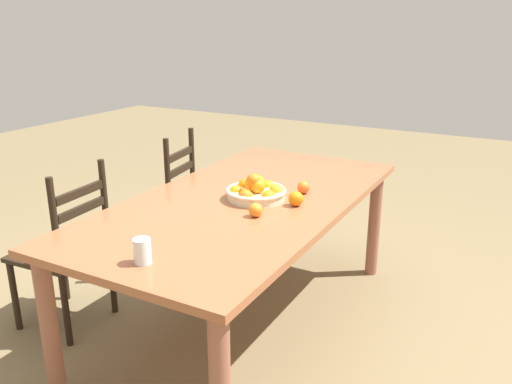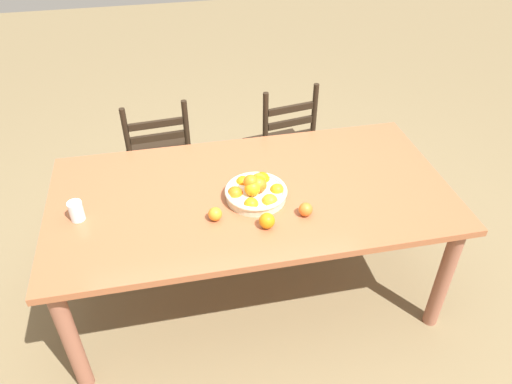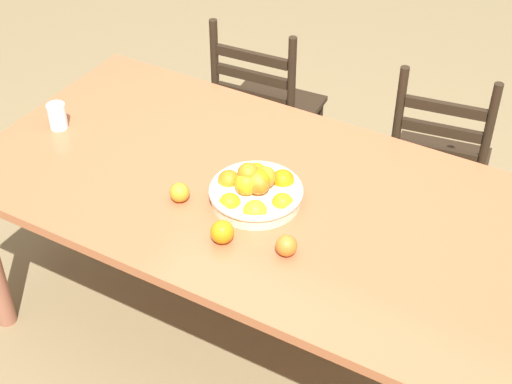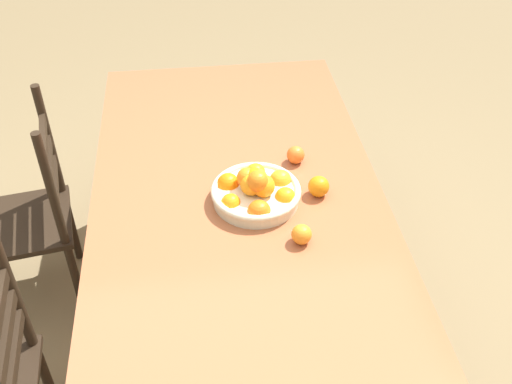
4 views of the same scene
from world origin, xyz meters
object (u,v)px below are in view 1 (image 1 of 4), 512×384
at_px(orange_loose_0, 256,210).
at_px(drinking_glass, 142,251).
at_px(chair_by_cabinet, 67,251).
at_px(dining_table, 245,214).
at_px(fruit_bowl, 256,190).
at_px(chair_near_window, 166,206).
at_px(orange_loose_1, 296,199).
at_px(orange_loose_2, 303,187).

xyz_separation_m(orange_loose_0, drinking_glass, (-0.65, 0.14, 0.02)).
bearing_deg(chair_by_cabinet, drinking_glass, 62.05).
xyz_separation_m(dining_table, orange_loose_0, (-0.22, -0.18, 0.12)).
xyz_separation_m(fruit_bowl, drinking_glass, (-0.88, 0.02, 0.00)).
distance_m(dining_table, drinking_glass, 0.88).
xyz_separation_m(chair_by_cabinet, fruit_bowl, (0.48, -0.93, 0.36)).
bearing_deg(chair_by_cabinet, chair_near_window, 174.43).
relative_size(orange_loose_0, orange_loose_1, 0.89).
xyz_separation_m(fruit_bowl, orange_loose_1, (0.01, -0.23, -0.01)).
distance_m(dining_table, chair_near_window, 0.96).
bearing_deg(drinking_glass, orange_loose_1, -15.36).
bearing_deg(fruit_bowl, orange_loose_2, -40.34).
bearing_deg(fruit_bowl, drinking_glass, 178.89).
height_order(chair_by_cabinet, orange_loose_0, chair_by_cabinet).
relative_size(fruit_bowl, orange_loose_0, 4.70).
xyz_separation_m(chair_near_window, drinking_glass, (-1.25, -0.90, 0.36)).
relative_size(orange_loose_0, drinking_glass, 0.67).
bearing_deg(chair_by_cabinet, orange_loose_2, 117.64).
bearing_deg(dining_table, orange_loose_2, -47.13).
xyz_separation_m(chair_near_window, chair_by_cabinet, (-0.85, 0.02, 0.00)).
height_order(fruit_bowl, orange_loose_2, fruit_bowl).
relative_size(chair_by_cabinet, fruit_bowl, 2.93).
distance_m(orange_loose_2, drinking_glass, 1.11).
bearing_deg(chair_by_cabinet, orange_loose_1, 108.51).
xyz_separation_m(chair_by_cabinet, orange_loose_0, (0.25, -1.06, 0.35)).
bearing_deg(orange_loose_2, dining_table, 132.87).
bearing_deg(orange_loose_2, orange_loose_1, -166.76).
height_order(dining_table, drinking_glass, drinking_glass).
bearing_deg(chair_near_window, chair_by_cabinet, -10.57).
height_order(dining_table, chair_by_cabinet, chair_by_cabinet).
height_order(chair_by_cabinet, fruit_bowl, chair_by_cabinet).
relative_size(dining_table, orange_loose_0, 30.55).
xyz_separation_m(dining_table, orange_loose_1, (0.02, -0.29, 0.13)).
bearing_deg(chair_by_cabinet, orange_loose_0, 99.21).
distance_m(chair_near_window, orange_loose_0, 1.25).
relative_size(dining_table, drinking_glass, 20.48).
relative_size(dining_table, chair_by_cabinet, 2.22).
relative_size(dining_table, chair_near_window, 2.16).
bearing_deg(chair_near_window, dining_table, 56.46).
relative_size(orange_loose_0, orange_loose_2, 0.99).
distance_m(dining_table, orange_loose_0, 0.31).
bearing_deg(fruit_bowl, chair_by_cabinet, 117.25).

